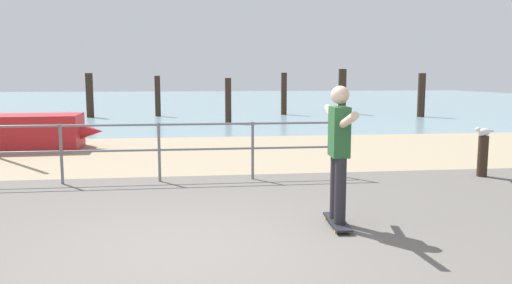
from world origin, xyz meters
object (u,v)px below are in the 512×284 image
(bollard_short, at_px, (483,157))
(skateboarder, at_px, (339,145))
(seagull, at_px, (484,132))
(skateboard, at_px, (337,222))

(bollard_short, bearing_deg, skateboarder, -143.22)
(bollard_short, xyz_separation_m, seagull, (-0.02, -0.01, 0.46))
(skateboard, height_order, skateboarder, skateboarder)
(bollard_short, distance_m, seagull, 0.46)
(seagull, bearing_deg, bollard_short, 23.88)
(bollard_short, bearing_deg, seagull, -156.12)
(skateboarder, xyz_separation_m, bollard_short, (3.53, 2.64, -0.63))
(skateboarder, height_order, bollard_short, skateboarder)
(skateboard, relative_size, seagull, 1.75)
(bollard_short, relative_size, seagull, 1.66)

